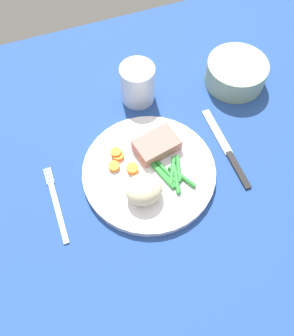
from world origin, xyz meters
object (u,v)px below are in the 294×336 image
at_px(dinner_plate, 147,172).
at_px(water_glass, 138,86).
at_px(salad_bowl, 236,72).
at_px(fork, 56,204).
at_px(meat_portion, 157,145).
at_px(knife, 227,149).

height_order(dinner_plate, water_glass, water_glass).
bearing_deg(salad_bowl, fork, -160.31).
bearing_deg(water_glass, salad_bowl, -7.96).
distance_m(dinner_plate, meat_portion, 0.06).
bearing_deg(dinner_plate, knife, -0.93).
xyz_separation_m(dinner_plate, water_glass, (0.05, 0.19, 0.03)).
distance_m(dinner_plate, fork, 0.19).
height_order(fork, salad_bowl, salad_bowl).
xyz_separation_m(knife, salad_bowl, (0.10, 0.17, 0.03)).
bearing_deg(water_glass, knife, -57.28).
height_order(dinner_plate, meat_portion, meat_portion).
bearing_deg(knife, water_glass, 121.44).
distance_m(fork, salad_bowl, 0.49).
relative_size(dinner_plate, water_glass, 2.94).
bearing_deg(meat_portion, knife, -17.62).
height_order(meat_portion, water_glass, water_glass).
bearing_deg(salad_bowl, dinner_plate, -149.43).
xyz_separation_m(fork, knife, (0.36, -0.00, -0.00)).
bearing_deg(dinner_plate, meat_portion, 49.40).
relative_size(meat_portion, water_glass, 0.96).
height_order(knife, salad_bowl, salad_bowl).
distance_m(dinner_plate, salad_bowl, 0.32).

